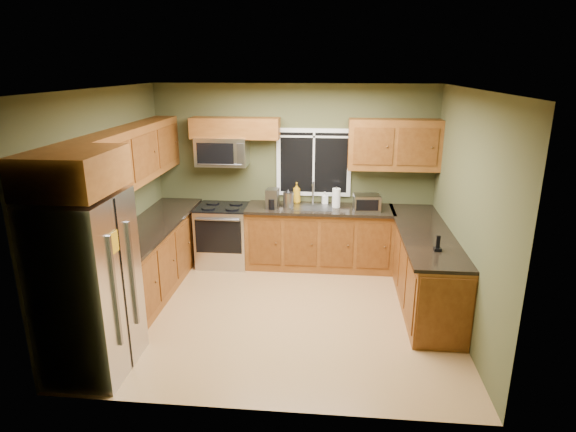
% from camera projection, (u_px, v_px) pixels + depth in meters
% --- Properties ---
extents(floor, '(4.20, 4.20, 0.00)m').
position_uv_depth(floor, '(281.00, 312.00, 6.00)').
color(floor, '#A57948').
rests_on(floor, ground).
extents(ceiling, '(4.20, 4.20, 0.00)m').
position_uv_depth(ceiling, '(280.00, 89.00, 5.19)').
color(ceiling, white).
rests_on(ceiling, back_wall).
extents(back_wall, '(4.20, 0.00, 4.20)m').
position_uv_depth(back_wall, '(294.00, 175.00, 7.31)').
color(back_wall, '#454829').
rests_on(back_wall, ground).
extents(front_wall, '(4.20, 0.00, 4.20)m').
position_uv_depth(front_wall, '(256.00, 271.00, 3.89)').
color(front_wall, '#454829').
rests_on(front_wall, ground).
extents(left_wall, '(0.00, 3.60, 3.60)m').
position_uv_depth(left_wall, '(108.00, 204.00, 5.79)').
color(left_wall, '#454829').
rests_on(left_wall, ground).
extents(right_wall, '(0.00, 3.60, 3.60)m').
position_uv_depth(right_wall, '(466.00, 213.00, 5.40)').
color(right_wall, '#454829').
rests_on(right_wall, ground).
extents(window, '(1.12, 0.03, 1.02)m').
position_uv_depth(window, '(314.00, 163.00, 7.20)').
color(window, white).
rests_on(window, back_wall).
extents(base_cabinets_left, '(0.60, 2.65, 0.90)m').
position_uv_depth(base_cabinets_left, '(152.00, 259.00, 6.48)').
color(base_cabinets_left, brown).
rests_on(base_cabinets_left, ground).
extents(countertop_left, '(0.65, 2.65, 0.04)m').
position_uv_depth(countertop_left, '(151.00, 226.00, 6.34)').
color(countertop_left, black).
rests_on(countertop_left, base_cabinets_left).
extents(base_cabinets_back, '(2.17, 0.60, 0.90)m').
position_uv_depth(base_cabinets_back, '(319.00, 238.00, 7.25)').
color(base_cabinets_back, brown).
rests_on(base_cabinets_back, ground).
extents(countertop_back, '(2.17, 0.65, 0.04)m').
position_uv_depth(countertop_back, '(320.00, 209.00, 7.09)').
color(countertop_back, black).
rests_on(countertop_back, base_cabinets_back).
extents(base_cabinets_peninsula, '(0.60, 2.52, 0.90)m').
position_uv_depth(base_cabinets_peninsula, '(424.00, 267.00, 6.22)').
color(base_cabinets_peninsula, brown).
rests_on(base_cabinets_peninsula, ground).
extents(countertop_peninsula, '(0.65, 2.50, 0.04)m').
position_uv_depth(countertop_peninsula, '(425.00, 233.00, 6.08)').
color(countertop_peninsula, black).
rests_on(countertop_peninsula, base_cabinets_peninsula).
extents(upper_cabinets_left, '(0.33, 2.65, 0.72)m').
position_uv_depth(upper_cabinets_left, '(133.00, 155.00, 6.07)').
color(upper_cabinets_left, brown).
rests_on(upper_cabinets_left, left_wall).
extents(upper_cabinets_back_left, '(1.30, 0.33, 0.30)m').
position_uv_depth(upper_cabinets_back_left, '(235.00, 128.00, 7.01)').
color(upper_cabinets_back_left, brown).
rests_on(upper_cabinets_back_left, back_wall).
extents(upper_cabinets_back_right, '(1.30, 0.33, 0.72)m').
position_uv_depth(upper_cabinets_back_right, '(394.00, 145.00, 6.86)').
color(upper_cabinets_back_right, brown).
rests_on(upper_cabinets_back_right, back_wall).
extents(upper_cabinet_over_fridge, '(0.72, 0.90, 0.38)m').
position_uv_depth(upper_cabinet_over_fridge, '(72.00, 171.00, 4.32)').
color(upper_cabinet_over_fridge, brown).
rests_on(upper_cabinet_over_fridge, left_wall).
extents(refrigerator, '(0.74, 0.90, 1.80)m').
position_uv_depth(refrigerator, '(88.00, 286.00, 4.65)').
color(refrigerator, '#B7B7BC').
rests_on(refrigerator, ground).
extents(range, '(0.76, 0.69, 0.94)m').
position_uv_depth(range, '(223.00, 235.00, 7.35)').
color(range, '#B7B7BC').
rests_on(range, ground).
extents(microwave, '(0.76, 0.41, 0.42)m').
position_uv_depth(microwave, '(222.00, 151.00, 7.10)').
color(microwave, '#B7B7BC').
rests_on(microwave, back_wall).
extents(sink, '(0.60, 0.42, 0.36)m').
position_uv_depth(sink, '(312.00, 206.00, 7.11)').
color(sink, slate).
rests_on(sink, countertop_back).
extents(toaster_oven, '(0.39, 0.32, 0.23)m').
position_uv_depth(toaster_oven, '(367.00, 203.00, 6.92)').
color(toaster_oven, '#B7B7BC').
rests_on(toaster_oven, countertop_back).
extents(coffee_maker, '(0.19, 0.24, 0.29)m').
position_uv_depth(coffee_maker, '(272.00, 199.00, 7.03)').
color(coffee_maker, slate).
rests_on(coffee_maker, countertop_back).
extents(kettle, '(0.16, 0.16, 0.28)m').
position_uv_depth(kettle, '(288.00, 199.00, 7.06)').
color(kettle, '#B7B7BC').
rests_on(kettle, countertop_back).
extents(paper_towel_roll, '(0.14, 0.14, 0.31)m').
position_uv_depth(paper_towel_roll, '(336.00, 198.00, 7.07)').
color(paper_towel_roll, white).
rests_on(paper_towel_roll, countertop_back).
extents(soap_bottle_a, '(0.14, 0.14, 0.32)m').
position_uv_depth(soap_bottle_a, '(297.00, 193.00, 7.28)').
color(soap_bottle_a, '#C48912').
rests_on(soap_bottle_a, countertop_back).
extents(soap_bottle_b, '(0.10, 0.10, 0.18)m').
position_uv_depth(soap_bottle_b, '(325.00, 198.00, 7.26)').
color(soap_bottle_b, white).
rests_on(soap_bottle_b, countertop_back).
extents(cordless_phone, '(0.08, 0.08, 0.18)m').
position_uv_depth(cordless_phone, '(438.00, 246.00, 5.41)').
color(cordless_phone, black).
rests_on(cordless_phone, countertop_peninsula).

